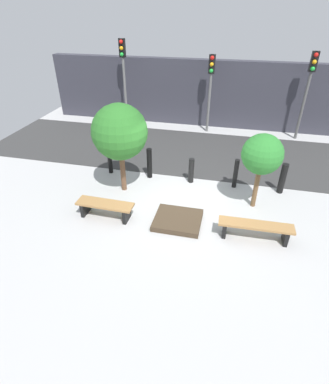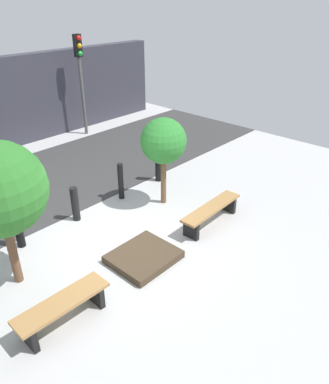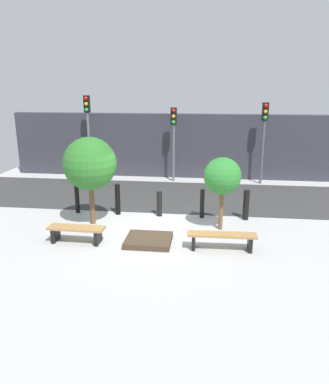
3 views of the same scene
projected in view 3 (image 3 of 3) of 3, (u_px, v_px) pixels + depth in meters
ground_plane at (153, 231)px, 11.77m from camera, size 18.00×18.00×0.00m
road_strip at (167, 196)px, 15.55m from camera, size 18.00×4.46×0.01m
building_facade at (175, 146)px, 18.42m from camera, size 16.20×0.50×3.10m
bench_left at (76, 231)px, 10.89m from camera, size 1.67×0.51×0.48m
bench_right at (222, 238)px, 10.40m from camera, size 1.93×0.45×0.48m
planter_bed at (149, 240)px, 10.91m from camera, size 1.32×1.16×0.16m
tree_behind_left_bench at (90, 164)px, 11.91m from camera, size 1.71×1.71×2.88m
tree_behind_right_bench at (222, 177)px, 11.51m from camera, size 1.16×1.16×2.33m
bollard_far_left at (77, 199)px, 13.39m from camera, size 0.16×0.16×0.99m
bollard_left at (118, 199)px, 13.21m from camera, size 0.18×0.18×1.10m
bollard_center at (159, 204)px, 13.06m from camera, size 0.19×0.19×0.88m
bollard_right at (202, 204)px, 12.87m from camera, size 0.15×0.15×1.02m
bollard_far_right at (246, 205)px, 12.70m from camera, size 0.21×0.21×1.03m
traffic_light_west at (88, 122)px, 17.66m from camera, size 0.28×0.27×3.97m
traffic_light_mid_west at (174, 131)px, 17.28m from camera, size 0.28×0.27×3.44m
traffic_light_mid_east at (264, 129)px, 16.77m from camera, size 0.28×0.27×3.69m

